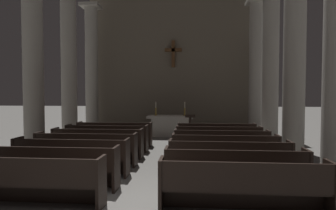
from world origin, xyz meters
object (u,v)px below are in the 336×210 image
Objects in this scene: pew_right_row_6 at (218,140)px; pew_right_row_7 at (216,135)px; pew_left_row_6 at (107,138)px; pew_right_row_5 at (221,145)px; candlestick_left at (156,111)px; pew_right_row_4 at (225,151)px; column_left_fourth at (92,71)px; column_right_fourth at (256,70)px; pew_right_row_3 at (229,160)px; column_right_second at (294,55)px; pew_left_row_5 at (98,143)px; pew_left_row_2 at (52,167)px; pew_left_row_1 at (25,181)px; column_right_third at (270,64)px; pew_right_row_2 at (235,171)px; column_left_third at (69,66)px; lectern at (190,128)px; pew_left_row_3 at (71,157)px; candlestick_right at (185,111)px; altar at (170,125)px; pew_left_row_7 at (115,134)px; pew_right_row_1 at (244,187)px.

pew_right_row_6 is 1.00× the size of pew_right_row_7.
pew_left_row_6 is 3.97m from pew_right_row_6.
pew_right_row_5 is 5.57m from candlestick_left.
pew_right_row_6 is at bearing 90.00° from pew_right_row_4.
column_left_fourth and column_right_fourth have the same top height.
column_right_second reaches higher than pew_right_row_3.
pew_left_row_5 is 4.11m from pew_right_row_6.
pew_left_row_2 is at bearing -124.99° from column_right_fourth.
pew_left_row_1 is at bearing -90.00° from pew_left_row_6.
pew_right_row_6 is at bearing -139.20° from column_right_third.
column_right_third reaches higher than pew_right_row_2.
pew_left_row_6 is 0.44× the size of column_left_third.
candlestick_left is 0.57× the size of lectern.
column_right_third is 4.27m from lectern.
column_left_fourth is at bearing 137.10° from pew_right_row_5.
pew_left_row_3 is 7.43m from candlestick_right.
pew_right_row_3 is at bearing -90.00° from pew_right_row_4.
pew_left_row_3 is at bearing 180.00° from pew_right_row_3.
column_left_fourth reaches higher than lectern.
pew_right_row_7 is at bearing 14.53° from pew_left_row_6.
lectern is (0.28, -1.20, -0.67)m from candlestick_right.
column_right_fourth is (2.21, 6.78, 2.78)m from pew_right_row_4.
pew_left_row_6 is at bearing -108.74° from candlestick_left.
altar is at bearing 125.71° from pew_right_row_7.
pew_left_row_6 is 1.00× the size of pew_right_row_7.
pew_left_row_7 is 4.11m from pew_right_row_6.
altar is 0.98m from candlestick_left.
pew_right_row_4 is 0.44× the size of column_left_third.
column_right_second and column_right_fourth have the same top height.
altar is 3.33× the size of candlestick_right.
pew_right_row_2 is (3.97, 0.00, 0.00)m from pew_left_row_2.
pew_right_row_4 is (3.97, 1.03, 0.00)m from pew_left_row_3.
pew_left_row_2 is 1.00× the size of pew_right_row_6.
pew_right_row_1 is (3.97, -6.18, 0.00)m from pew_left_row_7.
pew_left_row_7 is 0.44× the size of column_right_fourth.
pew_left_row_7 is 2.55× the size of lectern.
column_right_fourth is at bearing 51.61° from pew_left_row_3.
altar is 1.91× the size of lectern.
column_right_second is (2.21, 4.25, 2.78)m from pew_right_row_1.
lectern is at bearing 168.02° from column_right_third.
pew_right_row_1 is 6.18m from pew_right_row_7.
pew_left_row_3 is 5.03m from pew_right_row_6.
candlestick_right is (-1.29, 4.83, 0.74)m from pew_right_row_5.
pew_right_row_7 is (3.97, 4.12, 0.00)m from pew_left_row_3.
pew_right_row_5 is 4.45× the size of candlestick_right.
pew_right_row_4 is at bearing 27.40° from pew_left_row_2.
pew_left_row_2 is 7.51m from column_right_second.
column_right_third reaches higher than pew_right_row_5.
pew_right_row_7 is at bearing 57.26° from pew_left_row_1.
column_right_fourth reaches higher than pew_left_row_6.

